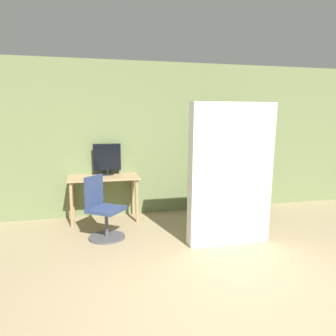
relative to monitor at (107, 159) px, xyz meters
name	(u,v)px	position (x,y,z in m)	size (l,w,h in m)	color
ground_plane	(247,318)	(0.98, -3.27, -1.03)	(16.00, 16.00, 0.00)	#9E8966
wall_back	(161,139)	(0.98, 0.16, 0.32)	(8.00, 0.06, 2.70)	#6B7A4C
desk	(104,183)	(-0.08, -0.18, -0.39)	(1.16, 0.61, 0.76)	tan
monitor	(107,159)	(0.00, 0.00, 0.00)	(0.47, 0.22, 0.54)	black
office_chair	(103,214)	(-0.13, -1.01, -0.67)	(0.62, 0.62, 0.90)	#4C4C51
bookshelf	(220,166)	(2.08, 0.00, -0.19)	(0.69, 0.32, 1.67)	black
mattress_near	(231,175)	(1.54, -1.64, -0.07)	(1.14, 0.29, 1.93)	silver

